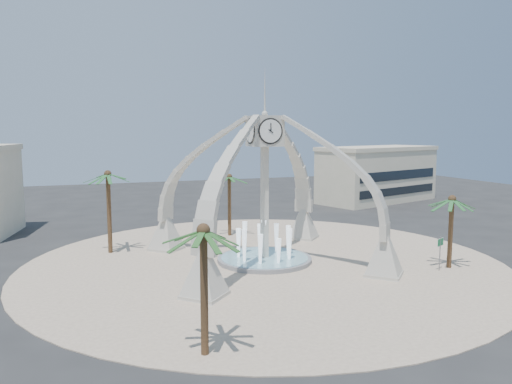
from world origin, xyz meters
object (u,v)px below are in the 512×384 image
object	(u,v)px
clock_tower	(265,186)
street_sign	(440,247)
fountain	(264,259)
palm_south	(203,232)
palm_east	(452,200)
palm_north	(229,178)
palm_west	(108,175)

from	to	relation	value
clock_tower	street_sign	xyz separation A→B (m)	(11.97, -7.47, -4.49)
clock_tower	fountain	world-z (taller)	clock_tower
clock_tower	palm_south	distance (m)	18.00
clock_tower	fountain	distance (m)	6.20
palm_east	clock_tower	bearing A→B (deg)	152.16
clock_tower	palm_north	xyz separation A→B (m)	(0.38, 11.13, -0.30)
palm_west	palm_south	bearing A→B (deg)	-83.07
palm_west	palm_north	size ratio (longest dim) A/B	1.14
palm_north	street_sign	bearing A→B (deg)	-58.07
palm_west	street_sign	bearing A→B (deg)	-32.32
palm_south	clock_tower	bearing A→B (deg)	59.18
palm_east	palm_south	distance (m)	24.08
fountain	palm_east	distance (m)	15.97
palm_east	palm_south	bearing A→B (deg)	-159.52
palm_south	palm_west	bearing A→B (deg)	96.93
palm_south	street_sign	bearing A→B (deg)	20.65
palm_east	palm_west	bearing A→B (deg)	149.80
fountain	palm_south	world-z (taller)	palm_south
clock_tower	street_sign	distance (m)	14.81
clock_tower	palm_west	size ratio (longest dim) A/B	2.24
clock_tower	palm_south	size ratio (longest dim) A/B	2.52
clock_tower	palm_west	xyz separation A→B (m)	(-12.04, 7.72, 0.62)
clock_tower	fountain	bearing A→B (deg)	90.00
fountain	street_sign	size ratio (longest dim) A/B	2.86
fountain	street_sign	world-z (taller)	fountain
palm_east	palm_north	world-z (taller)	palm_north
clock_tower	street_sign	bearing A→B (deg)	-31.96
palm_north	street_sign	distance (m)	22.31
fountain	palm_north	bearing A→B (deg)	88.02
fountain	palm_east	world-z (taller)	palm_east
fountain	palm_east	size ratio (longest dim) A/B	1.25
clock_tower	palm_west	bearing A→B (deg)	147.32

